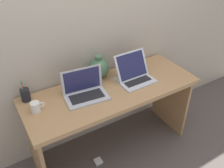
# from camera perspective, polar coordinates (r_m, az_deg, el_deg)

# --- Properties ---
(ground_plane) EXTENTS (6.00, 6.00, 0.00)m
(ground_plane) POSITION_cam_1_polar(r_m,az_deg,el_deg) (2.69, 0.00, -14.30)
(ground_plane) COLOR #564C47
(back_wall) EXTENTS (4.40, 0.04, 2.40)m
(back_wall) POSITION_cam_1_polar(r_m,az_deg,el_deg) (2.22, -4.56, 12.70)
(back_wall) COLOR #BCAD99
(back_wall) RESTS_ON ground
(desk) EXTENTS (1.57, 0.59, 0.75)m
(desk) POSITION_cam_1_polar(r_m,az_deg,el_deg) (2.27, 0.00, -4.34)
(desk) COLOR #AD7F51
(desk) RESTS_ON ground
(laptop_left) EXTENTS (0.37, 0.26, 0.23)m
(laptop_left) POSITION_cam_1_polar(r_m,az_deg,el_deg) (2.08, -6.33, -1.14)
(laptop_left) COLOR #B2B2B7
(laptop_left) RESTS_ON desk
(laptop_right) EXTENTS (0.33, 0.27, 0.24)m
(laptop_right) POSITION_cam_1_polar(r_m,az_deg,el_deg) (2.28, 5.00, 2.48)
(laptop_right) COLOR silver
(laptop_right) RESTS_ON desk
(green_vase) EXTENTS (0.19, 0.19, 0.22)m
(green_vase) POSITION_cam_1_polar(r_m,az_deg,el_deg) (2.30, -3.02, 3.75)
(green_vase) COLOR #47704C
(green_vase) RESTS_ON desk
(coffee_mug) EXTENTS (0.11, 0.07, 0.08)m
(coffee_mug) POSITION_cam_1_polar(r_m,az_deg,el_deg) (2.00, -17.08, -5.05)
(coffee_mug) COLOR white
(coffee_mug) RESTS_ON desk
(pen_cup) EXTENTS (0.07, 0.07, 0.19)m
(pen_cup) POSITION_cam_1_polar(r_m,az_deg,el_deg) (2.13, -19.28, -2.33)
(pen_cup) COLOR black
(pen_cup) RESTS_ON desk
(power_brick) EXTENTS (0.07, 0.07, 0.03)m
(power_brick) POSITION_cam_1_polar(r_m,az_deg,el_deg) (2.56, -3.20, -17.27)
(power_brick) COLOR white
(power_brick) RESTS_ON ground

